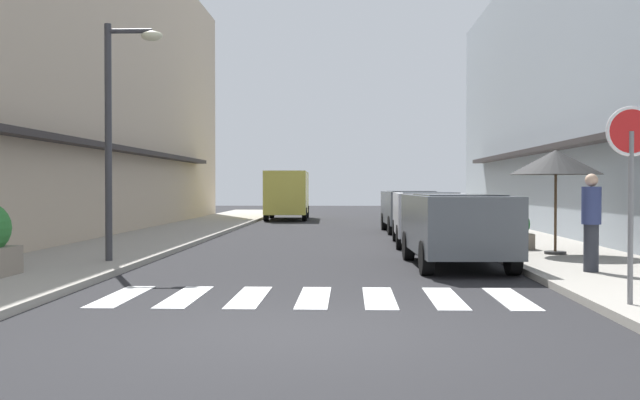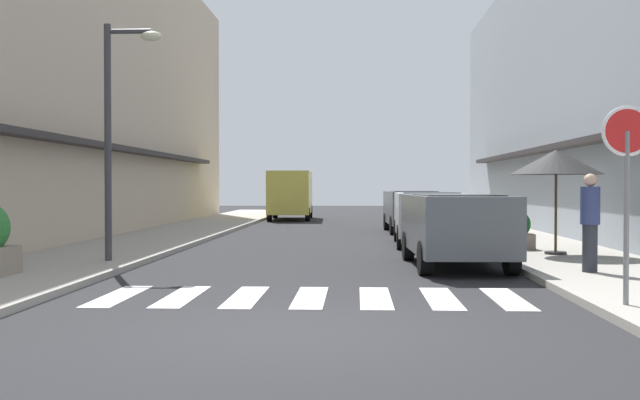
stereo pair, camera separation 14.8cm
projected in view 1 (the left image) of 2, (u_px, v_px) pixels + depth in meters
ground_plane at (332, 240)px, 22.99m from camera, size 80.17×80.17×0.00m
sidewalk_left at (161, 237)px, 23.19m from camera, size 3.14×51.02×0.12m
sidewalk_right at (507, 238)px, 22.78m from camera, size 3.14×51.02×0.12m
building_row_left at (41, 70)px, 24.07m from camera, size 5.50×34.80×10.74m
building_row_right at (634, 79)px, 23.35m from camera, size 5.50×34.80×9.93m
crosswalk at (314, 298)px, 11.00m from camera, size 6.15×2.20×0.01m
parked_car_near at (456, 222)px, 15.15m from camera, size 1.94×4.36×1.47m
parked_car_mid at (427, 212)px, 20.77m from camera, size 1.90×4.50×1.47m
parked_car_far at (410, 206)px, 26.61m from camera, size 1.93×4.37×1.47m
delivery_van at (287, 191)px, 36.80m from camera, size 2.13×5.45×2.37m
round_street_sign at (631, 153)px, 9.61m from camera, size 0.65×0.07×2.54m
street_lamp at (118, 114)px, 15.22m from camera, size 1.19×0.28×4.80m
cafe_umbrella at (556, 163)px, 16.75m from camera, size 2.04×2.04×2.33m
planter_midblock at (516, 231)px, 18.24m from camera, size 0.74×0.74×0.92m
pedestrian_walking_near at (591, 220)px, 13.30m from camera, size 0.34×0.34×1.74m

